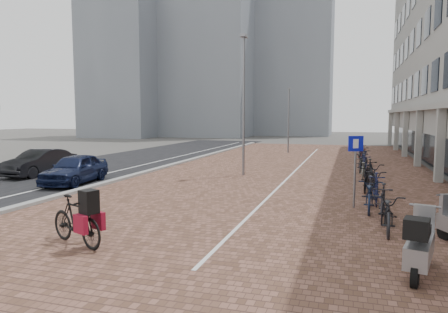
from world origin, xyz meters
TOP-DOWN VIEW (x-y plane):
  - ground at (0.00, 0.00)m, footprint 140.00×140.00m
  - plaza_brick at (2.00, 12.00)m, footprint 14.50×42.00m
  - street_asphalt at (-9.00, 12.00)m, footprint 8.00×50.00m
  - curb at (-5.10, 12.00)m, footprint 0.35×42.00m
  - lane_line at (-7.00, 12.00)m, footprint 0.12×44.00m
  - parking_line at (2.20, 12.00)m, footprint 0.10×30.00m
  - bg_towers at (-14.34, 48.94)m, footprint 33.00×23.00m
  - car_navy at (-6.54, 4.94)m, footprint 2.01×4.01m
  - car_dark at (-9.88, 6.55)m, footprint 1.52×4.03m
  - hero_bike at (-0.97, -2.29)m, footprint 1.99×1.21m
  - scooter_back at (6.28, -1.91)m, footprint 0.99×1.91m
  - parking_sign at (5.16, 3.53)m, footprint 0.46×0.24m
  - lamp_near at (-0.06, 9.42)m, footprint 0.12×0.12m
  - lamp_far at (0.20, 22.78)m, footprint 0.12×0.12m
  - bike_row at (5.77, 10.20)m, footprint 1.20×20.44m

SIDE VIEW (x-z plane):
  - ground at x=0.00m, z-range 0.00..0.00m
  - street_asphalt at x=-9.00m, z-range -0.01..0.02m
  - plaza_brick at x=2.00m, z-range -0.01..0.03m
  - lane_line at x=-7.00m, z-range 0.02..0.02m
  - parking_line at x=2.20m, z-range 0.03..0.04m
  - curb at x=-5.10m, z-range 0.00..0.14m
  - bike_row at x=5.77m, z-range 0.00..1.05m
  - hero_bike at x=-0.97m, z-range -0.08..1.28m
  - scooter_back at x=6.28m, z-range 0.00..1.26m
  - car_navy at x=-6.54m, z-range 0.00..1.31m
  - car_dark at x=-9.88m, z-range 0.00..1.31m
  - parking_sign at x=5.16m, z-range 0.39..2.74m
  - lamp_far at x=0.20m, z-range 0.00..5.17m
  - lamp_near at x=-0.06m, z-range 0.00..6.83m
  - bg_towers at x=-14.34m, z-range -2.04..29.96m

